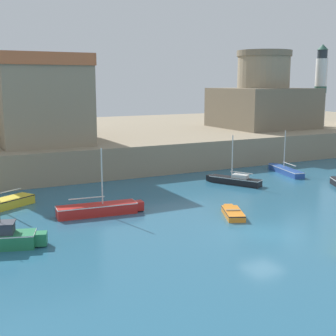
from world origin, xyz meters
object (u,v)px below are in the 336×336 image
(sailboat_black_4, at_px, (235,180))
(church, at_px, (27,96))
(fortress, at_px, (263,100))
(sailboat_red_1, at_px, (99,209))
(sailboat_yellow_7, at_px, (1,204))
(sailboat_blue_6, at_px, (285,170))
(dinghy_orange_0, at_px, (233,213))
(lighthouse, at_px, (321,87))
(motorboat_green_2, at_px, (0,238))

(sailboat_black_4, relative_size, church, 0.30)
(fortress, bearing_deg, church, 180.00)
(sailboat_red_1, bearing_deg, sailboat_black_4, 14.86)
(sailboat_yellow_7, relative_size, fortress, 0.47)
(church, bearing_deg, sailboat_blue_6, -33.82)
(sailboat_red_1, relative_size, church, 0.37)
(sailboat_black_4, bearing_deg, dinghy_orange_0, -126.12)
(sailboat_red_1, height_order, sailboat_blue_6, sailboat_red_1)
(sailboat_black_4, bearing_deg, church, 131.40)
(dinghy_orange_0, distance_m, sailboat_blue_6, 17.89)
(lighthouse, bearing_deg, dinghy_orange_0, -143.39)
(sailboat_blue_6, height_order, church, church)
(sailboat_yellow_7, height_order, lighthouse, lighthouse)
(sailboat_yellow_7, height_order, church, church)
(sailboat_red_1, height_order, sailboat_black_4, sailboat_red_1)
(lighthouse, bearing_deg, fortress, 159.62)
(sailboat_black_4, relative_size, sailboat_blue_6, 0.83)
(dinghy_orange_0, height_order, motorboat_green_2, motorboat_green_2)
(sailboat_blue_6, distance_m, church, 29.22)
(church, bearing_deg, sailboat_red_1, -88.53)
(church, bearing_deg, fortress, -0.00)
(lighthouse, bearing_deg, sailboat_red_1, -155.11)
(motorboat_green_2, xyz_separation_m, sailboat_yellow_7, (1.27, 8.92, -0.18))
(sailboat_yellow_7, xyz_separation_m, lighthouse, (46.21, 13.62, 8.43))
(motorboat_green_2, height_order, sailboat_yellow_7, sailboat_yellow_7)
(sailboat_red_1, bearing_deg, fortress, 33.92)
(dinghy_orange_0, height_order, fortress, fortress)
(dinghy_orange_0, relative_size, church, 0.21)
(motorboat_green_2, distance_m, fortress, 47.46)
(dinghy_orange_0, height_order, lighthouse, lighthouse)
(sailboat_red_1, distance_m, motorboat_green_2, 8.42)
(sailboat_red_1, bearing_deg, dinghy_orange_0, -29.56)
(fortress, bearing_deg, sailboat_yellow_7, -156.53)
(dinghy_orange_0, xyz_separation_m, motorboat_green_2, (-15.95, 0.88, 0.33))
(sailboat_red_1, xyz_separation_m, sailboat_black_4, (14.95, 3.97, -0.03))
(dinghy_orange_0, relative_size, motorboat_green_2, 0.72)
(motorboat_green_2, distance_m, church, 27.48)
(sailboat_red_1, relative_size, sailboat_blue_6, 1.02)
(sailboat_red_1, bearing_deg, lighthouse, 24.89)
(sailboat_black_4, xyz_separation_m, sailboat_blue_6, (7.90, 1.91, -0.06))
(motorboat_green_2, height_order, fortress, fortress)
(dinghy_orange_0, distance_m, motorboat_green_2, 15.98)
(motorboat_green_2, distance_m, sailboat_yellow_7, 9.02)
(sailboat_red_1, height_order, lighthouse, lighthouse)
(sailboat_blue_6, relative_size, lighthouse, 0.55)
(motorboat_green_2, relative_size, lighthouse, 0.44)
(sailboat_red_1, xyz_separation_m, motorboat_green_2, (-7.42, -3.96, 0.14))
(sailboat_blue_6, relative_size, church, 0.37)
(church, bearing_deg, sailboat_yellow_7, -108.66)
(motorboat_green_2, xyz_separation_m, sailboat_black_4, (22.38, 7.93, -0.17))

